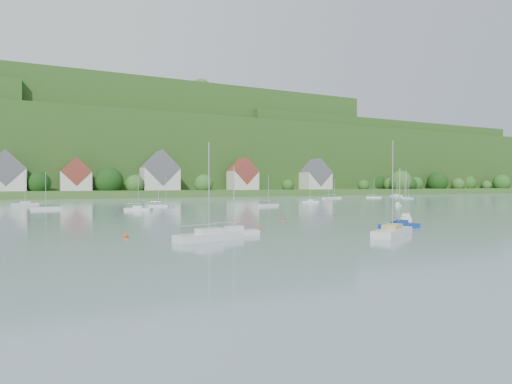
% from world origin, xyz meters
% --- Properties ---
extents(far_shore_strip, '(600.00, 60.00, 3.00)m').
position_xyz_m(far_shore_strip, '(0.00, 200.00, 1.50)').
color(far_shore_strip, '#335821').
rests_on(far_shore_strip, ground).
extents(forested_ridge, '(620.00, 181.22, 69.89)m').
position_xyz_m(forested_ridge, '(0.39, 268.57, 22.89)').
color(forested_ridge, '#1F4415').
rests_on(forested_ridge, ground).
extents(village_building_0, '(14.00, 10.40, 16.00)m').
position_xyz_m(village_building_0, '(-55.00, 187.00, 9.51)').
color(village_building_0, beige).
rests_on(village_building_0, far_shore_strip).
extents(village_building_1, '(12.00, 9.36, 14.00)m').
position_xyz_m(village_building_1, '(-30.00, 189.00, 8.75)').
color(village_building_1, beige).
rests_on(village_building_1, far_shore_strip).
extents(village_building_2, '(16.00, 11.44, 18.00)m').
position_xyz_m(village_building_2, '(5.00, 188.00, 10.27)').
color(village_building_2, beige).
rests_on(village_building_2, far_shore_strip).
extents(village_building_3, '(13.00, 10.40, 15.50)m').
position_xyz_m(village_building_3, '(45.00, 186.00, 9.43)').
color(village_building_3, beige).
rests_on(village_building_3, far_shore_strip).
extents(village_building_4, '(15.00, 10.40, 16.50)m').
position_xyz_m(village_building_4, '(90.00, 190.00, 9.59)').
color(village_building_4, beige).
rests_on(village_building_4, far_shore_strip).
extents(near_sailboat_0, '(7.52, 3.70, 9.79)m').
position_xyz_m(near_sailboat_0, '(-26.92, 34.08, 0.49)').
color(near_sailboat_0, silver).
rests_on(near_sailboat_0, ground).
extents(near_sailboat_1, '(5.74, 1.74, 7.69)m').
position_xyz_m(near_sailboat_1, '(-1.07, 34.73, 0.42)').
color(near_sailboat_1, navy).
rests_on(near_sailboat_1, ground).
extents(near_sailboat_2, '(7.74, 5.60, 10.34)m').
position_xyz_m(near_sailboat_2, '(-7.69, 28.98, 0.51)').
color(near_sailboat_2, silver).
rests_on(near_sailboat_2, ground).
extents(near_sailboat_3, '(5.16, 5.29, 7.79)m').
position_xyz_m(near_sailboat_3, '(9.18, 43.91, 0.43)').
color(near_sailboat_3, silver).
rests_on(near_sailboat_3, ground).
extents(near_sailboat_6, '(5.56, 1.57, 7.51)m').
position_xyz_m(near_sailboat_6, '(-23.06, 36.79, 0.42)').
color(near_sailboat_6, silver).
rests_on(near_sailboat_6, ground).
extents(mooring_buoy_0, '(0.38, 0.38, 0.38)m').
position_xyz_m(mooring_buoy_0, '(-17.96, 40.75, 0.00)').
color(mooring_buoy_0, '#DE3B04').
rests_on(mooring_buoy_0, ground).
extents(mooring_buoy_3, '(0.48, 0.48, 0.48)m').
position_xyz_m(mooring_buoy_3, '(-7.58, 53.38, 0.00)').
color(mooring_buoy_3, '#DE3B04').
rests_on(mooring_buoy_3, ground).
extents(mooring_buoy_5, '(0.48, 0.48, 0.48)m').
position_xyz_m(mooring_buoy_5, '(-34.00, 39.96, 0.00)').
color(mooring_buoy_5, '#DE3B04').
rests_on(mooring_buoy_5, ground).
extents(far_sailboat_cluster, '(194.25, 71.25, 8.71)m').
position_xyz_m(far_sailboat_cluster, '(6.69, 117.30, 0.37)').
color(far_sailboat_cluster, silver).
rests_on(far_sailboat_cluster, ground).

